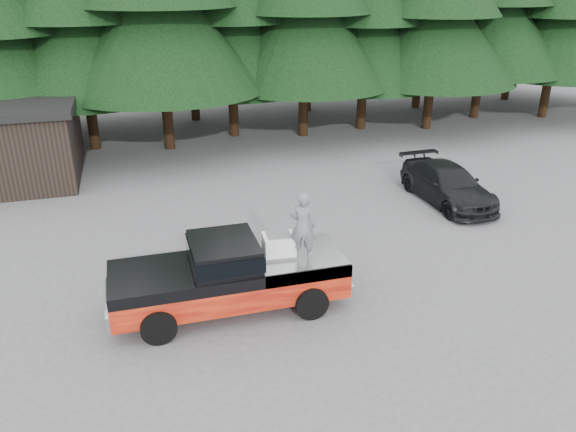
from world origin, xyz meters
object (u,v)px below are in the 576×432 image
object	(u,v)px
pickup_truck	(230,285)
man_on_bed	(303,226)
air_compressor	(279,246)
parked_car	(448,184)

from	to	relation	value
pickup_truck	man_on_bed	size ratio (longest dim) A/B	3.39
pickup_truck	man_on_bed	xyz separation A→B (m)	(1.81, -0.32, 1.55)
air_compressor	parked_car	xyz separation A→B (m)	(7.86, 4.96, -0.91)
man_on_bed	air_compressor	bearing A→B (deg)	-12.27
man_on_bed	parked_car	distance (m)	9.18
man_on_bed	pickup_truck	bearing A→B (deg)	10.26
pickup_truck	air_compressor	bearing A→B (deg)	0.34
pickup_truck	air_compressor	xyz separation A→B (m)	(1.30, 0.01, 0.93)
pickup_truck	parked_car	size ratio (longest dim) A/B	1.27
pickup_truck	parked_car	bearing A→B (deg)	28.48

